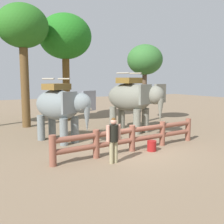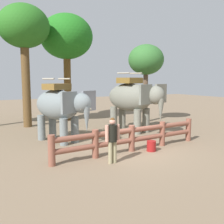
{
  "view_description": "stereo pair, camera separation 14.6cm",
  "coord_description": "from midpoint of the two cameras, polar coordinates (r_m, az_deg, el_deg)",
  "views": [
    {
      "loc": [
        -5.65,
        -8.57,
        2.87
      ],
      "look_at": [
        0.0,
        1.58,
        1.4
      ],
      "focal_mm": 41.65,
      "sensor_mm": 36.0,
      "label": 1
    },
    {
      "loc": [
        -5.52,
        -8.64,
        2.87
      ],
      "look_at": [
        0.0,
        1.58,
        1.4
      ],
      "focal_mm": 41.65,
      "sensor_mm": 36.0,
      "label": 2
    }
  ],
  "objects": [
    {
      "name": "elephant_center",
      "position": [
        14.21,
        4.9,
        2.94
      ],
      "size": [
        2.53,
        3.86,
        3.23
      ],
      "color": "slate",
      "rests_on": "ground"
    },
    {
      "name": "elephant_near_left",
      "position": [
        12.0,
        -10.93,
        1.21
      ],
      "size": [
        2.54,
        3.47,
        2.92
      ],
      "color": "slate",
      "rests_on": "ground"
    },
    {
      "name": "tree_far_left",
      "position": [
        16.59,
        -18.54,
        16.85
      ],
      "size": [
        2.96,
        2.96,
        7.18
      ],
      "color": "brown",
      "rests_on": "ground"
    },
    {
      "name": "tree_deep_back",
      "position": [
        18.66,
        -9.72,
        15.71
      ],
      "size": [
        3.58,
        3.58,
        7.28
      ],
      "color": "brown",
      "rests_on": "ground"
    },
    {
      "name": "ground_plane",
      "position": [
        10.65,
        4.49,
        -8.44
      ],
      "size": [
        60.0,
        60.0,
        0.0
      ],
      "primitive_type": "plane",
      "color": "#7D6850"
    },
    {
      "name": "feed_bucket",
      "position": [
        10.63,
        9.02,
        -7.37
      ],
      "size": [
        0.37,
        0.37,
        0.42
      ],
      "color": "maroon",
      "rests_on": "ground"
    },
    {
      "name": "tree_back_center",
      "position": [
        17.58,
        7.72,
        11.1
      ],
      "size": [
        2.34,
        2.34,
        5.14
      ],
      "color": "brown",
      "rests_on": "ground"
    },
    {
      "name": "log_fence",
      "position": [
        10.44,
        4.75,
        -5.35
      ],
      "size": [
        6.85,
        0.74,
        1.05
      ],
      "color": "brown",
      "rests_on": "ground"
    },
    {
      "name": "tourist_woman_in_black",
      "position": [
        8.87,
        0.58,
        -5.51
      ],
      "size": [
        0.56,
        0.32,
        1.59
      ],
      "color": "#988F69",
      "rests_on": "ground"
    }
  ]
}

